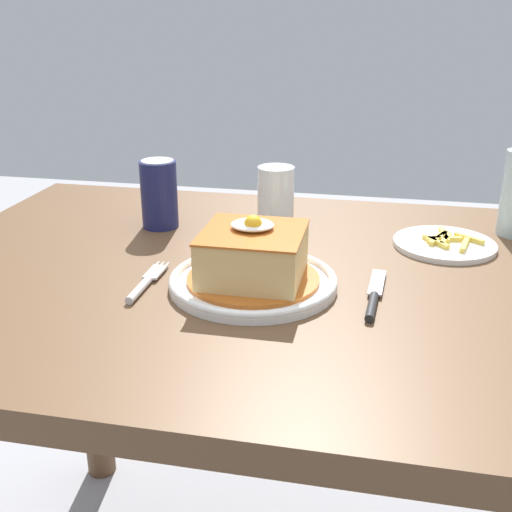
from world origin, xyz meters
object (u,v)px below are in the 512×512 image
object	(u,v)px
drinking_glass	(276,198)
side_plate_fries	(445,244)
fork	(144,284)
soda_can	(159,194)
knife	(373,299)
main_plate	(253,281)

from	to	relation	value
drinking_glass	side_plate_fries	distance (m)	0.31
fork	soda_can	world-z (taller)	soda_can
knife	drinking_glass	size ratio (longest dim) A/B	1.58
fork	side_plate_fries	distance (m)	0.51
main_plate	side_plate_fries	bearing A→B (deg)	38.53
knife	soda_can	bearing A→B (deg)	147.75
main_plate	side_plate_fries	xyz separation A→B (m)	(0.28, 0.23, -0.00)
soda_can	side_plate_fries	xyz separation A→B (m)	(0.50, -0.00, -0.06)
drinking_glass	soda_can	bearing A→B (deg)	-160.85
knife	side_plate_fries	size ratio (longest dim) A/B	0.97
main_plate	fork	size ratio (longest dim) A/B	1.72
main_plate	fork	bearing A→B (deg)	-167.09
main_plate	side_plate_fries	world-z (taller)	main_plate
drinking_glass	side_plate_fries	xyz separation A→B (m)	(0.30, -0.07, -0.04)
knife	side_plate_fries	bearing A→B (deg)	65.75
fork	knife	bearing A→B (deg)	2.56
main_plate	drinking_glass	xyz separation A→B (m)	(-0.02, 0.30, 0.04)
drinking_glass	fork	bearing A→B (deg)	-111.75
soda_can	drinking_glass	world-z (taller)	soda_can
soda_can	side_plate_fries	size ratio (longest dim) A/B	0.73
main_plate	soda_can	distance (m)	0.32
soda_can	side_plate_fries	bearing A→B (deg)	-0.34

